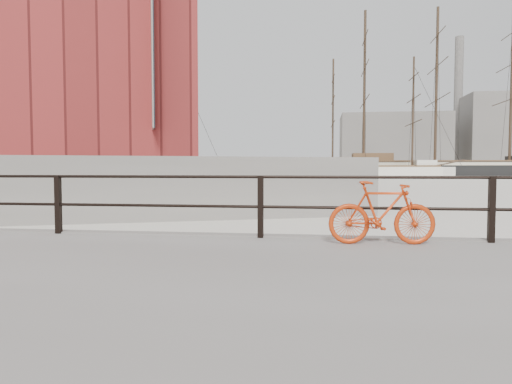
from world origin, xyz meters
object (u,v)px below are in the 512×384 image
at_px(barque_black, 435,175).
at_px(schooner_mid, 372,176).
at_px(workboat_near, 126,183).
at_px(workboat_far, 55,180).
at_px(schooner_left, 162,177).
at_px(bicycle, 382,213).

distance_m(barque_black, schooner_mid, 17.57).
relative_size(barque_black, workboat_near, 5.85).
bearing_deg(schooner_mid, barque_black, 37.41).
bearing_deg(workboat_far, schooner_left, 56.11).
relative_size(bicycle, schooner_mid, 0.05).
bearing_deg(bicycle, schooner_mid, 78.92).
relative_size(schooner_mid, schooner_left, 1.48).
distance_m(bicycle, workboat_near, 40.35).
bearing_deg(schooner_left, schooner_mid, -13.62).
bearing_deg(barque_black, schooner_left, -155.16).
bearing_deg(workboat_far, barque_black, 19.61).
distance_m(bicycle, schooner_mid, 79.70).
relative_size(schooner_left, workboat_near, 2.00).
xyz_separation_m(schooner_left, workboat_near, (7.82, -32.17, 0.00)).
relative_size(schooner_mid, workboat_far, 3.11).
bearing_deg(schooner_left, workboat_near, -108.06).
xyz_separation_m(schooner_mid, workboat_near, (-28.17, -43.94, 0.00)).
bearing_deg(barque_black, workboat_near, -127.09).
relative_size(schooner_mid, workboat_near, 2.95).
height_order(barque_black, schooner_left, barque_black).
relative_size(bicycle, barque_black, 0.02).
distance_m(schooner_left, workboat_far, 23.07).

